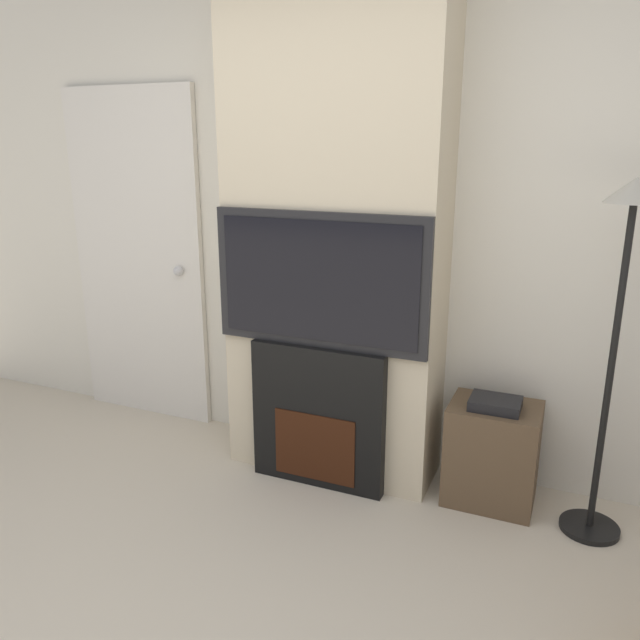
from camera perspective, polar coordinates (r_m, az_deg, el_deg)
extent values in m
cube|color=silver|center=(3.34, 2.93, 9.67)|extent=(6.00, 0.06, 2.70)
cube|color=beige|center=(3.13, 1.45, 9.25)|extent=(1.09, 0.39, 2.70)
cube|color=black|center=(3.22, 0.00, -8.67)|extent=(0.70, 0.14, 0.75)
cube|color=#33160A|center=(3.23, -0.53, -11.58)|extent=(0.44, 0.01, 0.36)
cube|color=black|center=(2.99, 0.00, 3.64)|extent=(1.09, 0.06, 0.66)
cube|color=black|center=(2.97, -0.25, 3.52)|extent=(1.00, 0.01, 0.58)
cylinder|color=black|center=(3.26, 23.39, -16.99)|extent=(0.26, 0.26, 0.03)
cylinder|color=black|center=(2.94, 24.99, -4.67)|extent=(0.03, 0.03, 1.46)
cone|color=#B7B2A3|center=(2.78, 26.90, 10.56)|extent=(0.24, 0.24, 0.10)
cube|color=brown|center=(3.22, 15.45, -11.68)|extent=(0.43, 0.33, 0.50)
cube|color=black|center=(3.08, 15.74, -7.37)|extent=(0.23, 0.18, 0.05)
cube|color=silver|center=(4.04, -16.27, 5.37)|extent=(0.93, 0.04, 2.03)
sphere|color=silver|center=(3.82, -12.82, 4.40)|extent=(0.06, 0.06, 0.06)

